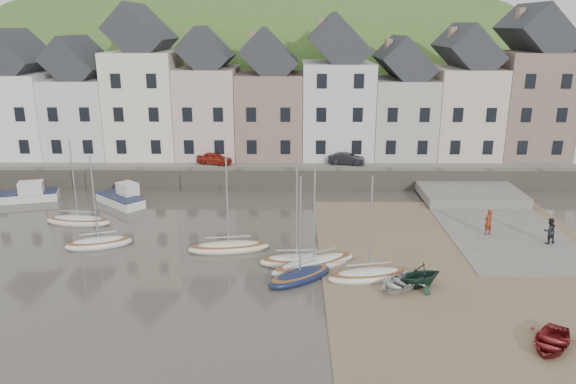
{
  "coord_description": "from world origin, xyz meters",
  "views": [
    {
      "loc": [
        0.3,
        -30.1,
        13.88
      ],
      "look_at": [
        0.0,
        6.0,
        3.0
      ],
      "focal_mm": 34.65,
      "sensor_mm": 36.0,
      "label": 1
    }
  ],
  "objects_px": {
    "person_red": "(488,222)",
    "person_dark": "(549,231)",
    "car_right": "(346,159)",
    "rowboat_red": "(551,341)",
    "rowboat_green": "(420,275)",
    "rowboat_white": "(400,283)",
    "car_left": "(215,158)",
    "sailboat_0": "(78,221)"
  },
  "relations": [
    {
      "from": "rowboat_green",
      "to": "person_red",
      "type": "relative_size",
      "value": 1.46
    },
    {
      "from": "sailboat_0",
      "to": "car_right",
      "type": "distance_m",
      "value": 23.7
    },
    {
      "from": "rowboat_green",
      "to": "car_right",
      "type": "distance_m",
      "value": 21.89
    },
    {
      "from": "person_red",
      "to": "car_right",
      "type": "height_order",
      "value": "car_right"
    },
    {
      "from": "rowboat_white",
      "to": "car_left",
      "type": "bearing_deg",
      "value": 170.46
    },
    {
      "from": "sailboat_0",
      "to": "rowboat_white",
      "type": "distance_m",
      "value": 23.78
    },
    {
      "from": "rowboat_green",
      "to": "rowboat_red",
      "type": "distance_m",
      "value": 7.54
    },
    {
      "from": "person_red",
      "to": "car_left",
      "type": "bearing_deg",
      "value": -59.01
    },
    {
      "from": "person_dark",
      "to": "car_left",
      "type": "xyz_separation_m",
      "value": [
        -23.98,
        15.46,
        1.16
      ]
    },
    {
      "from": "sailboat_0",
      "to": "person_red",
      "type": "height_order",
      "value": "sailboat_0"
    },
    {
      "from": "rowboat_green",
      "to": "person_dark",
      "type": "relative_size",
      "value": 1.5
    },
    {
      "from": "rowboat_white",
      "to": "car_right",
      "type": "xyz_separation_m",
      "value": [
        -0.95,
        21.97,
        1.75
      ]
    },
    {
      "from": "person_dark",
      "to": "car_left",
      "type": "distance_m",
      "value": 28.55
    },
    {
      "from": "rowboat_white",
      "to": "person_dark",
      "type": "relative_size",
      "value": 1.84
    },
    {
      "from": "rowboat_white",
      "to": "person_red",
      "type": "distance_m",
      "value": 11.02
    },
    {
      "from": "rowboat_white",
      "to": "car_right",
      "type": "distance_m",
      "value": 22.06
    },
    {
      "from": "sailboat_0",
      "to": "rowboat_red",
      "type": "relative_size",
      "value": 2.05
    },
    {
      "from": "rowboat_green",
      "to": "rowboat_red",
      "type": "bearing_deg",
      "value": 12.78
    },
    {
      "from": "person_red",
      "to": "person_dark",
      "type": "bearing_deg",
      "value": 130.55
    },
    {
      "from": "rowboat_white",
      "to": "car_right",
      "type": "relative_size",
      "value": 0.97
    },
    {
      "from": "rowboat_green",
      "to": "car_left",
      "type": "relative_size",
      "value": 0.81
    },
    {
      "from": "person_red",
      "to": "rowboat_white",
      "type": "bearing_deg",
      "value": 22.34
    },
    {
      "from": "person_dark",
      "to": "rowboat_green",
      "type": "bearing_deg",
      "value": 17.13
    },
    {
      "from": "car_left",
      "to": "person_red",
      "type": "bearing_deg",
      "value": -105.52
    },
    {
      "from": "rowboat_green",
      "to": "person_red",
      "type": "distance_m",
      "value": 10.11
    },
    {
      "from": "rowboat_white",
      "to": "person_dark",
      "type": "bearing_deg",
      "value": 80.51
    },
    {
      "from": "rowboat_white",
      "to": "person_dark",
      "type": "xyz_separation_m",
      "value": [
        10.93,
        6.51,
        0.6
      ]
    },
    {
      "from": "rowboat_red",
      "to": "person_dark",
      "type": "bearing_deg",
      "value": 102.44
    },
    {
      "from": "sailboat_0",
      "to": "rowboat_white",
      "type": "height_order",
      "value": "sailboat_0"
    },
    {
      "from": "person_red",
      "to": "car_right",
      "type": "bearing_deg",
      "value": -83.71
    },
    {
      "from": "rowboat_green",
      "to": "rowboat_red",
      "type": "relative_size",
      "value": 0.85
    },
    {
      "from": "person_dark",
      "to": "car_right",
      "type": "bearing_deg",
      "value": -67.98
    },
    {
      "from": "sailboat_0",
      "to": "person_dark",
      "type": "xyz_separation_m",
      "value": [
        32.39,
        -3.73,
        0.73
      ]
    },
    {
      "from": "car_right",
      "to": "rowboat_red",
      "type": "bearing_deg",
      "value": -155.98
    },
    {
      "from": "person_dark",
      "to": "car_right",
      "type": "height_order",
      "value": "car_right"
    },
    {
      "from": "person_dark",
      "to": "rowboat_red",
      "type": "bearing_deg",
      "value": 51.27
    },
    {
      "from": "person_red",
      "to": "sailboat_0",
      "type": "bearing_deg",
      "value": -29.19
    },
    {
      "from": "sailboat_0",
      "to": "car_left",
      "type": "height_order",
      "value": "sailboat_0"
    },
    {
      "from": "person_red",
      "to": "person_dark",
      "type": "distance_m",
      "value": 3.8
    },
    {
      "from": "person_dark",
      "to": "car_right",
      "type": "distance_m",
      "value": 19.53
    },
    {
      "from": "person_dark",
      "to": "car_left",
      "type": "relative_size",
      "value": 0.54
    },
    {
      "from": "sailboat_0",
      "to": "rowboat_white",
      "type": "relative_size",
      "value": 1.97
    }
  ]
}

